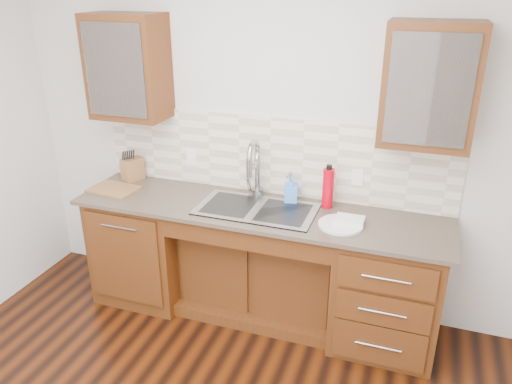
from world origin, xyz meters
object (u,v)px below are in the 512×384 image
(soap_bottle, at_px, (291,189))
(water_bottle, at_px, (328,188))
(cutting_board, at_px, (114,189))
(plate, at_px, (341,225))
(knife_block, at_px, (133,169))

(soap_bottle, bearing_deg, water_bottle, -14.16)
(water_bottle, bearing_deg, cutting_board, -171.96)
(soap_bottle, bearing_deg, plate, -46.33)
(water_bottle, distance_m, plate, 0.33)
(plate, distance_m, knife_block, 1.77)
(plate, xyz_separation_m, cutting_board, (-1.77, 0.03, -0.00))
(cutting_board, bearing_deg, plate, -0.98)
(knife_block, distance_m, cutting_board, 0.26)
(water_bottle, xyz_separation_m, cutting_board, (-1.63, -0.23, -0.14))
(soap_bottle, distance_m, water_bottle, 0.27)
(knife_block, bearing_deg, cutting_board, -71.91)
(water_bottle, bearing_deg, knife_block, 179.49)
(plate, bearing_deg, water_bottle, 119.38)
(soap_bottle, height_order, plate, soap_bottle)
(cutting_board, bearing_deg, soap_bottle, 9.57)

